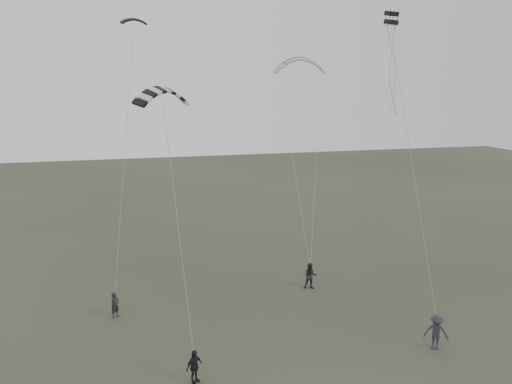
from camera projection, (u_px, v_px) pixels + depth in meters
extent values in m
plane|color=#313725|center=(268.00, 346.00, 25.20)|extent=(140.00, 140.00, 0.00)
imported|color=black|center=(115.00, 305.00, 28.19)|extent=(0.65, 0.62, 1.49)
imported|color=black|center=(310.00, 276.00, 32.16)|extent=(0.99, 0.87, 1.70)
imported|color=black|center=(194.00, 367.00, 21.97)|extent=(0.95, 0.82, 1.53)
imported|color=#2A2A2F|center=(436.00, 332.00, 24.72)|extent=(1.36, 1.21, 1.83)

